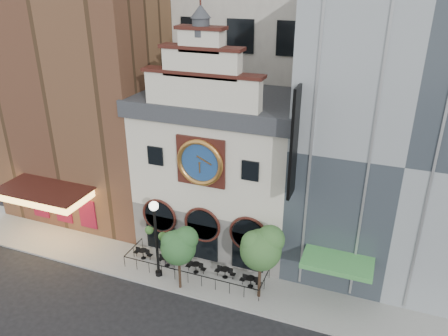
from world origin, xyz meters
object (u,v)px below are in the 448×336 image
bistro_3 (225,272)px  bistro_2 (196,267)px  bistro_1 (167,261)px  bistro_4 (251,281)px  tree_right (262,247)px  lamppost (156,231)px  tree_left (179,245)px  bistro_0 (143,253)px  pedestrian (167,256)px

bistro_3 → bistro_2: bearing=-174.2°
bistro_3 → bistro_1: bearing=-176.2°
bistro_4 → tree_right: bearing=-38.2°
lamppost → tree_left: bearing=0.1°
bistro_0 → bistro_2: bearing=-1.3°
bistro_0 → bistro_4: bearing=-1.1°
bistro_2 → tree_left: 3.65m
bistro_3 → bistro_4: size_ratio=1.00×
bistro_0 → bistro_3: size_ratio=1.00×
pedestrian → tree_right: (7.62, -0.86, 3.26)m
pedestrian → tree_right: tree_right is taller
bistro_2 → tree_right: (5.18, -0.78, 3.58)m
pedestrian → bistro_1: bearing=-128.1°
bistro_3 → tree_right: (2.95, -1.00, 3.58)m
tree_right → tree_left: bearing=-168.4°
bistro_0 → tree_left: size_ratio=0.32×
bistro_0 → lamppost: size_ratio=0.26×
bistro_4 → bistro_0: bearing=178.9°
bistro_3 → tree_left: tree_left is taller
lamppost → tree_left: 2.23m
bistro_3 → lamppost: lamppost is taller
bistro_0 → bistro_2: same height
bistro_4 → tree_left: tree_left is taller
bistro_1 → pedestrian: size_ratio=1.01×
pedestrian → lamppost: bearing=-150.7°
bistro_3 → tree_right: size_ratio=0.29×
bistro_1 → bistro_2: bearing=2.0°
bistro_3 → bistro_0: bearing=-178.9°
lamppost → tree_right: lamppost is taller
bistro_2 → bistro_3: bearing=5.8°
bistro_2 → bistro_1: bearing=-178.0°
bistro_4 → pedestrian: 6.73m
bistro_4 → lamppost: (-6.70, -1.20, 3.34)m
bistro_3 → pedestrian: (-4.68, -0.14, 0.31)m
pedestrian → tree_left: size_ratio=0.32×
bistro_2 → bistro_4: (4.28, -0.07, 0.00)m
bistro_3 → lamppost: (-4.66, -1.50, 3.34)m
bistro_3 → bistro_4: (2.05, -0.30, 0.00)m
bistro_2 → tree_right: tree_right is taller
pedestrian → bistro_0: bearing=118.1°
bistro_2 → bistro_4: same height
bistro_1 → tree_right: 8.38m
bistro_4 → pedestrian: (-6.72, 0.16, 0.31)m
bistro_0 → pedestrian: size_ratio=1.01×
bistro_0 → lamppost: bearing=-32.8°
bistro_4 → lamppost: 7.58m
bistro_3 → pedestrian: pedestrian is taller
bistro_0 → tree_left: tree_left is taller
bistro_3 → tree_left: bearing=-140.0°
bistro_2 → tree_left: size_ratio=0.32×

